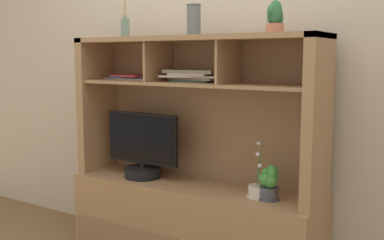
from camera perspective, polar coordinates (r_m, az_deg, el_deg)
back_wall at (r=3.00m, az=2.60°, el=9.70°), size 6.00×0.02×2.80m
media_console at (r=2.93m, az=0.08°, el=-9.64°), size 1.61×0.47×1.42m
tv_monitor at (r=3.03m, az=-6.11°, el=-3.84°), size 0.54×0.24×0.42m
potted_orchid at (r=2.65m, az=8.18°, el=-8.50°), size 0.13×0.13×0.32m
potted_fern at (r=2.60m, az=9.46°, el=-7.61°), size 0.12×0.12×0.19m
magazine_stack_left at (r=2.84m, az=0.27°, el=5.50°), size 0.40×0.25×0.07m
magazine_stack_centre at (r=3.13m, az=-7.45°, el=5.21°), size 0.39×0.21×0.03m
diffuser_bottle at (r=3.11m, az=-8.20°, el=11.22°), size 0.06×0.06×0.34m
potted_succulent at (r=2.55m, az=10.11°, el=12.28°), size 0.11×0.11×0.17m
ceramic_vase at (r=2.81m, az=0.22°, el=12.20°), size 0.09×0.09×0.19m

